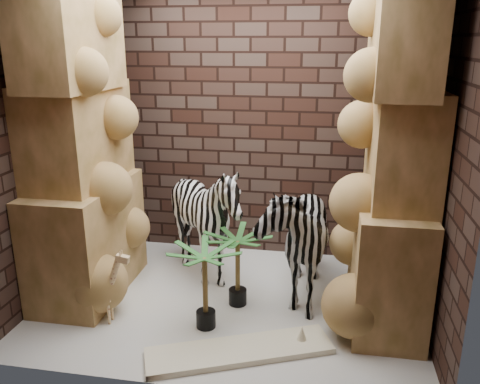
% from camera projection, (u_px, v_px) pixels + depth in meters
% --- Properties ---
extents(floor, '(3.50, 3.50, 0.00)m').
position_uv_depth(floor, '(229.00, 301.00, 4.70)').
color(floor, silver).
rests_on(floor, ground).
extents(wall_back, '(3.50, 0.00, 3.50)m').
position_uv_depth(wall_back, '(250.00, 125.00, 5.43)').
color(wall_back, black).
rests_on(wall_back, ground).
extents(wall_front, '(3.50, 0.00, 3.50)m').
position_uv_depth(wall_front, '(187.00, 189.00, 3.08)').
color(wall_front, black).
rests_on(wall_front, ground).
extents(wall_left, '(0.00, 3.00, 3.00)m').
position_uv_depth(wall_left, '(43.00, 141.00, 4.55)').
color(wall_left, black).
rests_on(wall_left, ground).
extents(wall_right, '(0.00, 3.00, 3.00)m').
position_uv_depth(wall_right, '(439.00, 156.00, 3.96)').
color(wall_right, black).
rests_on(wall_right, ground).
extents(rock_pillar_left, '(0.68, 1.30, 3.00)m').
position_uv_depth(rock_pillar_left, '(78.00, 142.00, 4.49)').
color(rock_pillar_left, tan).
rests_on(rock_pillar_left, floor).
extents(rock_pillar_right, '(0.58, 1.25, 3.00)m').
position_uv_depth(rock_pillar_right, '(397.00, 154.00, 4.01)').
color(rock_pillar_right, tan).
rests_on(rock_pillar_right, floor).
extents(zebra_right, '(0.72, 1.25, 1.44)m').
position_uv_depth(zebra_right, '(294.00, 225.00, 4.65)').
color(zebra_right, white).
rests_on(zebra_right, floor).
extents(zebra_left, '(1.13, 1.36, 1.17)m').
position_uv_depth(zebra_left, '(206.00, 226.00, 4.99)').
color(zebra_left, white).
rests_on(zebra_left, floor).
extents(giraffe_toy, '(0.37, 0.14, 0.71)m').
position_uv_depth(giraffe_toy, '(98.00, 285.00, 4.27)').
color(giraffe_toy, '#FFD99A').
rests_on(giraffe_toy, floor).
extents(palm_front, '(0.36, 0.36, 0.74)m').
position_uv_depth(palm_front, '(238.00, 268.00, 4.55)').
color(palm_front, '#256637').
rests_on(palm_front, floor).
extents(palm_back, '(0.36, 0.36, 0.76)m').
position_uv_depth(palm_back, '(205.00, 288.00, 4.18)').
color(palm_back, '#256637').
rests_on(palm_back, floor).
extents(surfboard, '(1.51, 0.92, 0.05)m').
position_uv_depth(surfboard, '(240.00, 351.00, 3.91)').
color(surfboard, '#F5ECC6').
rests_on(surfboard, floor).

